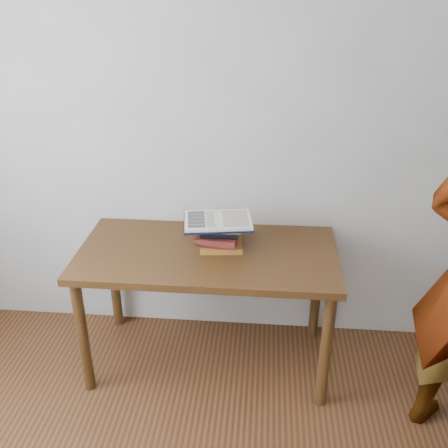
# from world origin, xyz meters

# --- Properties ---
(room_shell) EXTENTS (3.54, 3.54, 2.62)m
(room_shell) POSITION_xyz_m (-0.08, 0.01, 1.63)
(room_shell) COLOR #B6B4AD
(room_shell) RESTS_ON ground
(desk) EXTENTS (1.41, 0.71, 0.76)m
(desk) POSITION_xyz_m (0.12, 1.38, 0.66)
(desk) COLOR #4A2D12
(desk) RESTS_ON ground
(book_stack) EXTENTS (0.26, 0.21, 0.15)m
(book_stack) POSITION_xyz_m (0.19, 1.42, 0.83)
(book_stack) COLOR #B67C29
(book_stack) RESTS_ON desk
(open_book) EXTENTS (0.40, 0.31, 0.03)m
(open_book) POSITION_xyz_m (0.18, 1.42, 0.92)
(open_book) COLOR black
(open_book) RESTS_ON book_stack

